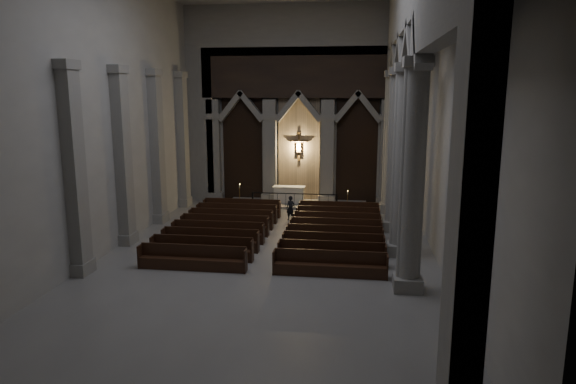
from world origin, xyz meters
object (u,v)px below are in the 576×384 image
object	(u,v)px
candle_stand_left	(240,201)
candle_stand_right	(347,206)
altar_rail	(294,198)
worshipper	(291,208)
pews	(277,234)
altar	(289,194)

from	to	relation	value
candle_stand_left	candle_stand_right	world-z (taller)	candle_stand_left
altar_rail	candle_stand_left	world-z (taller)	candle_stand_left
candle_stand_left	worshipper	size ratio (longest dim) A/B	1.10
altar_rail	pews	distance (m)	6.49
altar	candle_stand_right	size ratio (longest dim) A/B	1.54
altar_rail	candle_stand_left	bearing A→B (deg)	-179.62
altar_rail	worshipper	world-z (taller)	worshipper
candle_stand_left	pews	xyz separation A→B (m)	(3.30, -6.45, -0.08)
altar	altar_rail	world-z (taller)	altar
altar	altar_rail	distance (m)	1.36
altar_rail	candle_stand_left	distance (m)	3.31
altar_rail	worshipper	xyz separation A→B (m)	(0.12, -2.61, 0.00)
altar	altar_rail	xyz separation A→B (m)	(0.48, -1.27, 0.01)
worshipper	candle_stand_right	bearing A→B (deg)	54.99
altar_rail	candle_stand_right	size ratio (longest dim) A/B	4.00
altar	candle_stand_left	world-z (taller)	candle_stand_left
candle_stand_right	worshipper	world-z (taller)	worshipper
altar	altar_rail	bearing A→B (deg)	-69.50
worshipper	altar	bearing A→B (deg)	116.52
candle_stand_right	altar	bearing A→B (deg)	156.29
candle_stand_right	pews	bearing A→B (deg)	-117.00
worshipper	candle_stand_left	bearing A→B (deg)	160.71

